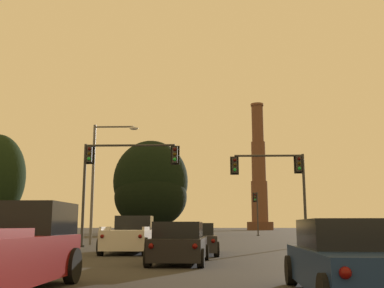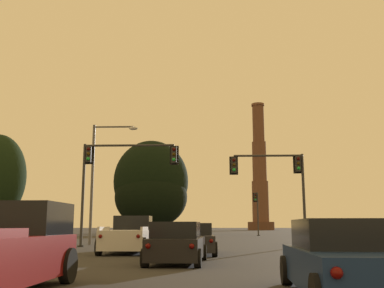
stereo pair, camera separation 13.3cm
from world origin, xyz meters
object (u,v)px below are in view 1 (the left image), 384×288
(traffic_light_far_right, at_px, (256,207))
(street_lamp, at_px, (100,170))
(sedan_right_lane_third, at_px, (352,261))
(traffic_light_overhead_left, at_px, (116,167))
(traffic_light_overhead_right, at_px, (279,175))
(hatchback_center_lane_second, at_px, (179,244))
(pickup_truck_left_lane_front, at_px, (131,236))
(smokestack, at_px, (259,179))
(sedan_center_lane_front, at_px, (195,240))

(traffic_light_far_right, xyz_separation_m, street_lamp, (-14.28, -29.76, 1.47))
(sedan_right_lane_third, height_order, traffic_light_overhead_left, traffic_light_overhead_left)
(traffic_light_overhead_right, bearing_deg, hatchback_center_lane_second, -112.48)
(pickup_truck_left_lane_front, xyz_separation_m, traffic_light_overhead_left, (-2.07, 5.79, 4.23))
(hatchback_center_lane_second, distance_m, smokestack, 126.40)
(sedan_right_lane_third, bearing_deg, smokestack, 86.75)
(sedan_right_lane_third, relative_size, traffic_light_overhead_right, 0.79)
(hatchback_center_lane_second, xyz_separation_m, sedan_right_lane_third, (3.67, -7.45, 0.00))
(hatchback_center_lane_second, xyz_separation_m, smokestack, (16.91, 124.36, 15.01))
(pickup_truck_left_lane_front, height_order, sedan_center_lane_front, pickup_truck_left_lane_front)
(traffic_light_overhead_left, relative_size, smokestack, 0.16)
(street_lamp, bearing_deg, smokestack, 77.71)
(hatchback_center_lane_second, bearing_deg, smokestack, 84.69)
(sedan_right_lane_third, relative_size, traffic_light_overhead_left, 0.73)
(sedan_right_lane_third, bearing_deg, street_lamp, 116.65)
(traffic_light_far_right, distance_m, traffic_light_overhead_left, 35.40)
(street_lamp, bearing_deg, traffic_light_overhead_right, -8.11)
(traffic_light_overhead_left, bearing_deg, sedan_right_lane_third, -66.60)
(hatchback_center_lane_second, xyz_separation_m, traffic_light_far_right, (7.54, 45.52, 3.15))
(hatchback_center_lane_second, distance_m, sedan_right_lane_third, 8.30)
(sedan_right_lane_third, height_order, traffic_light_overhead_right, traffic_light_overhead_right)
(traffic_light_overhead_left, xyz_separation_m, street_lamp, (-1.81, 3.34, 0.25))
(traffic_light_overhead_right, bearing_deg, smokestack, 84.24)
(hatchback_center_lane_second, height_order, traffic_light_overhead_right, traffic_light_overhead_right)
(sedan_right_lane_third, xyz_separation_m, traffic_light_far_right, (3.87, 52.97, 3.14))
(street_lamp, height_order, smokestack, smokestack)
(hatchback_center_lane_second, xyz_separation_m, traffic_light_overhead_right, (5.78, 13.97, 3.95))
(hatchback_center_lane_second, distance_m, traffic_light_far_right, 46.25)
(pickup_truck_left_lane_front, relative_size, street_lamp, 0.65)
(sedan_right_lane_third, distance_m, traffic_light_overhead_right, 21.88)
(sedan_center_lane_front, bearing_deg, traffic_light_far_right, 77.80)
(traffic_light_far_right, relative_size, traffic_light_overhead_left, 0.89)
(hatchback_center_lane_second, height_order, street_lamp, street_lamp)
(traffic_light_far_right, height_order, traffic_light_overhead_left, traffic_light_overhead_left)
(pickup_truck_left_lane_front, bearing_deg, hatchback_center_lane_second, -68.62)
(sedan_center_lane_front, height_order, traffic_light_overhead_left, traffic_light_overhead_left)
(street_lamp, bearing_deg, traffic_light_far_right, 64.37)
(traffic_light_overhead_left, xyz_separation_m, smokestack, (21.84, 111.95, 10.64))
(traffic_light_overhead_right, height_order, smokestack, smokestack)
(hatchback_center_lane_second, height_order, sedan_right_lane_third, hatchback_center_lane_second)
(traffic_light_overhead_right, xyz_separation_m, traffic_light_overhead_left, (-10.71, -1.56, 0.41))
(sedan_center_lane_front, height_order, hatchback_center_lane_second, hatchback_center_lane_second)
(traffic_light_far_right, xyz_separation_m, traffic_light_overhead_left, (-12.47, -33.11, 1.22))
(sedan_right_lane_third, bearing_deg, traffic_light_far_right, 88.31)
(traffic_light_far_right, bearing_deg, smokestack, 83.22)
(traffic_light_far_right, distance_m, traffic_light_overhead_right, 31.61)
(traffic_light_overhead_right, bearing_deg, street_lamp, 171.89)
(hatchback_center_lane_second, bearing_deg, traffic_light_overhead_left, 114.08)
(traffic_light_overhead_left, height_order, smokestack, smokestack)
(traffic_light_overhead_right, bearing_deg, pickup_truck_left_lane_front, -139.65)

